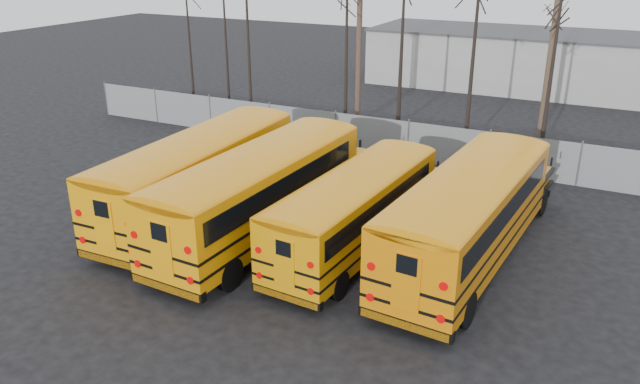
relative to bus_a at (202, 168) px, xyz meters
The scene contains 16 objects.
ground 5.75m from the bus_a, 20.98° to the right, with size 120.00×120.00×0.00m, color black.
fence 11.30m from the bus_a, 63.41° to the left, with size 40.00×0.04×2.00m, color gray.
distant_building 30.88m from the bus_a, 76.82° to the left, with size 22.00×8.00×4.00m, color #ACABA7.
bus_a is the anchor object (origin of this frame).
bus_b 3.18m from the bus_a, ahead, with size 3.39×12.30×3.41m.
bus_c 6.67m from the bus_a, ahead, with size 3.17×10.68×2.95m.
bus_d 10.44m from the bus_a, ahead, with size 3.70×12.25×3.38m.
utility_pole_left 15.29m from the bus_a, 89.22° to the left, with size 1.73×0.86×10.26m.
utility_pole_right 20.60m from the bus_a, 59.34° to the left, with size 1.80×0.67×10.34m.
tree_0 19.32m from the bus_a, 128.53° to the left, with size 0.26×0.26×10.77m, color black.
tree_1 17.51m from the bus_a, 120.98° to the left, with size 0.26×0.26×12.24m, color black.
tree_2 14.16m from the bus_a, 114.50° to the left, with size 0.26×0.26×12.27m, color black.
tree_3 14.21m from the bus_a, 90.21° to the left, with size 0.26×0.26×11.25m, color black.
tree_4 16.17m from the bus_a, 80.87° to the left, with size 0.26×0.26×10.00m, color black.
tree_5 15.41m from the bus_a, 60.93° to the left, with size 0.26×0.26×12.03m, color black.
tree_6 17.92m from the bus_a, 51.72° to the left, with size 0.26×0.26×10.05m, color black.
Camera 1 is at (9.37, -16.58, 10.23)m, focal length 35.00 mm.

